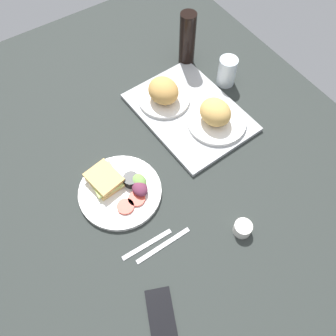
{
  "coord_description": "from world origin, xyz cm",
  "views": [
    {
      "loc": [
        53.41,
        -31.1,
        105.98
      ],
      "look_at": [
        2.0,
        3.0,
        4.0
      ],
      "focal_mm": 38.34,
      "sensor_mm": 36.0,
      "label": 1
    }
  ],
  "objects_px": {
    "drinking_glass": "(227,71)",
    "fork": "(147,244)",
    "serving_tray": "(190,112)",
    "plate_with_salad": "(120,188)",
    "soda_bottle": "(187,40)",
    "espresso_cup": "(243,228)",
    "knife": "(163,245)",
    "cell_phone": "(161,315)",
    "bread_plate_near": "(164,93)",
    "bread_plate_far": "(216,116)"
  },
  "relations": [
    {
      "from": "espresso_cup",
      "to": "knife",
      "type": "distance_m",
      "value": 0.25
    },
    {
      "from": "knife",
      "to": "fork",
      "type": "bearing_deg",
      "value": 142.77
    },
    {
      "from": "plate_with_salad",
      "to": "knife",
      "type": "xyz_separation_m",
      "value": [
        0.24,
        0.02,
        -0.02
      ]
    },
    {
      "from": "fork",
      "to": "cell_phone",
      "type": "distance_m",
      "value": 0.21
    },
    {
      "from": "serving_tray",
      "to": "plate_with_salad",
      "type": "bearing_deg",
      "value": -69.5
    },
    {
      "from": "serving_tray",
      "to": "knife",
      "type": "height_order",
      "value": "serving_tray"
    },
    {
      "from": "plate_with_salad",
      "to": "soda_bottle",
      "type": "height_order",
      "value": "soda_bottle"
    },
    {
      "from": "drinking_glass",
      "to": "espresso_cup",
      "type": "distance_m",
      "value": 0.64
    },
    {
      "from": "drinking_glass",
      "to": "knife",
      "type": "bearing_deg",
      "value": -53.28
    },
    {
      "from": "serving_tray",
      "to": "knife",
      "type": "distance_m",
      "value": 0.53
    },
    {
      "from": "bread_plate_near",
      "to": "fork",
      "type": "height_order",
      "value": "bread_plate_near"
    },
    {
      "from": "knife",
      "to": "cell_phone",
      "type": "bearing_deg",
      "value": -125.34
    },
    {
      "from": "plate_with_salad",
      "to": "fork",
      "type": "height_order",
      "value": "plate_with_salad"
    },
    {
      "from": "drinking_glass",
      "to": "cell_phone",
      "type": "distance_m",
      "value": 0.92
    },
    {
      "from": "bread_plate_far",
      "to": "fork",
      "type": "relative_size",
      "value": 1.28
    },
    {
      "from": "plate_with_salad",
      "to": "drinking_glass",
      "type": "xyz_separation_m",
      "value": [
        -0.2,
        0.6,
        0.04
      ]
    },
    {
      "from": "knife",
      "to": "cell_phone",
      "type": "xyz_separation_m",
      "value": [
        0.16,
        -0.11,
        0.0
      ]
    },
    {
      "from": "bread_plate_far",
      "to": "drinking_glass",
      "type": "relative_size",
      "value": 1.85
    },
    {
      "from": "fork",
      "to": "serving_tray",
      "type": "bearing_deg",
      "value": 42.29
    },
    {
      "from": "plate_with_salad",
      "to": "espresso_cup",
      "type": "bearing_deg",
      "value": 36.53
    },
    {
      "from": "serving_tray",
      "to": "espresso_cup",
      "type": "xyz_separation_m",
      "value": [
        0.47,
        -0.14,
        0.01
      ]
    },
    {
      "from": "bread_plate_near",
      "to": "bread_plate_far",
      "type": "bearing_deg",
      "value": 27.38
    },
    {
      "from": "bread_plate_far",
      "to": "drinking_glass",
      "type": "xyz_separation_m",
      "value": [
        -0.15,
        0.17,
        0.01
      ]
    },
    {
      "from": "drinking_glass",
      "to": "soda_bottle",
      "type": "height_order",
      "value": "soda_bottle"
    },
    {
      "from": "serving_tray",
      "to": "cell_phone",
      "type": "relative_size",
      "value": 3.13
    },
    {
      "from": "drinking_glass",
      "to": "fork",
      "type": "relative_size",
      "value": 0.69
    },
    {
      "from": "bread_plate_near",
      "to": "cell_phone",
      "type": "height_order",
      "value": "bread_plate_near"
    },
    {
      "from": "soda_bottle",
      "to": "bread_plate_far",
      "type": "bearing_deg",
      "value": -17.46
    },
    {
      "from": "serving_tray",
      "to": "bread_plate_far",
      "type": "xyz_separation_m",
      "value": [
        0.1,
        0.05,
        0.05
      ]
    },
    {
      "from": "serving_tray",
      "to": "drinking_glass",
      "type": "height_order",
      "value": "drinking_glass"
    },
    {
      "from": "bread_plate_far",
      "to": "cell_phone",
      "type": "bearing_deg",
      "value": -49.65
    },
    {
      "from": "bread_plate_near",
      "to": "espresso_cup",
      "type": "relative_size",
      "value": 3.53
    },
    {
      "from": "bread_plate_near",
      "to": "plate_with_salad",
      "type": "bearing_deg",
      "value": -53.89
    },
    {
      "from": "drinking_glass",
      "to": "serving_tray",
      "type": "bearing_deg",
      "value": -75.91
    },
    {
      "from": "drinking_glass",
      "to": "espresso_cup",
      "type": "xyz_separation_m",
      "value": [
        0.53,
        -0.35,
        -0.04
      ]
    },
    {
      "from": "espresso_cup",
      "to": "knife",
      "type": "height_order",
      "value": "espresso_cup"
    },
    {
      "from": "fork",
      "to": "knife",
      "type": "height_order",
      "value": "same"
    },
    {
      "from": "plate_with_salad",
      "to": "knife",
      "type": "bearing_deg",
      "value": 3.82
    },
    {
      "from": "serving_tray",
      "to": "soda_bottle",
      "type": "relative_size",
      "value": 1.96
    },
    {
      "from": "bread_plate_near",
      "to": "plate_with_salad",
      "type": "xyz_separation_m",
      "value": [
        0.24,
        -0.33,
        -0.04
      ]
    },
    {
      "from": "fork",
      "to": "cell_phone",
      "type": "bearing_deg",
      "value": -109.39
    },
    {
      "from": "soda_bottle",
      "to": "cell_phone",
      "type": "bearing_deg",
      "value": -39.0
    },
    {
      "from": "plate_with_salad",
      "to": "cell_phone",
      "type": "height_order",
      "value": "plate_with_salad"
    },
    {
      "from": "knife",
      "to": "cell_phone",
      "type": "height_order",
      "value": "cell_phone"
    },
    {
      "from": "bread_plate_far",
      "to": "soda_bottle",
      "type": "height_order",
      "value": "soda_bottle"
    },
    {
      "from": "bread_plate_far",
      "to": "knife",
      "type": "height_order",
      "value": "bread_plate_far"
    },
    {
      "from": "bread_plate_near",
      "to": "cell_phone",
      "type": "distance_m",
      "value": 0.77
    },
    {
      "from": "serving_tray",
      "to": "fork",
      "type": "distance_m",
      "value": 0.54
    },
    {
      "from": "bread_plate_near",
      "to": "cell_phone",
      "type": "relative_size",
      "value": 1.37
    },
    {
      "from": "serving_tray",
      "to": "plate_with_salad",
      "type": "xyz_separation_m",
      "value": [
        0.14,
        -0.38,
        0.01
      ]
    }
  ]
}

